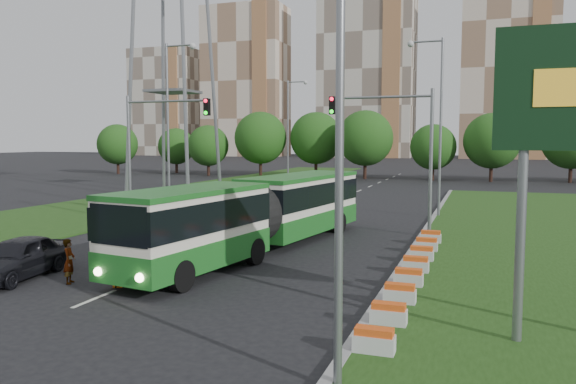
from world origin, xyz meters
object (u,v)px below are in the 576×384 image
at_px(traffic_mast_left, 151,138).
at_px(shopping_trolley, 118,279).
at_px(car_left_near, 18,258).
at_px(pedestrian, 69,261).
at_px(traffic_mast_median, 401,138).
at_px(car_left_far, 217,206).
at_px(articulated_bus, 257,213).

distance_m(traffic_mast_left, shopping_trolley, 16.07).
height_order(car_left_near, pedestrian, pedestrian).
height_order(traffic_mast_median, car_left_near, traffic_mast_median).
height_order(traffic_mast_median, pedestrian, traffic_mast_median).
bearing_deg(car_left_far, traffic_mast_median, -3.12).
bearing_deg(car_left_near, traffic_mast_median, 41.88).
bearing_deg(shopping_trolley, articulated_bus, 52.35).
relative_size(car_left_far, pedestrian, 2.91).
distance_m(traffic_mast_median, articulated_bus, 9.60).
distance_m(articulated_bus, car_left_near, 10.27).
relative_size(traffic_mast_left, car_left_near, 1.71).
relative_size(articulated_bus, shopping_trolley, 31.38).
distance_m(pedestrian, shopping_trolley, 2.06).
distance_m(traffic_mast_median, car_left_far, 13.61).
relative_size(traffic_mast_left, articulated_bus, 0.45).
bearing_deg(traffic_mast_median, shopping_trolley, -118.87).
bearing_deg(shopping_trolley, car_left_near, 161.20).
relative_size(articulated_bus, car_left_near, 3.84).
bearing_deg(traffic_mast_median, pedestrian, -124.23).
height_order(pedestrian, shopping_trolley, pedestrian).
height_order(traffic_mast_left, pedestrian, traffic_mast_left).
distance_m(articulated_bus, car_left_far, 11.80).
bearing_deg(traffic_mast_left, car_left_near, -78.34).
bearing_deg(pedestrian, shopping_trolley, -109.68).
xyz_separation_m(car_left_near, shopping_trolley, (4.38, 0.18, -0.51)).
bearing_deg(car_left_far, pedestrian, -72.35).
bearing_deg(pedestrian, car_left_near, 65.59).
bearing_deg(pedestrian, traffic_mast_left, -3.67).
relative_size(pedestrian, shopping_trolley, 2.89).
relative_size(articulated_bus, pedestrian, 10.86).
bearing_deg(articulated_bus, shopping_trolley, -97.69).
relative_size(traffic_mast_median, traffic_mast_left, 1.00).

